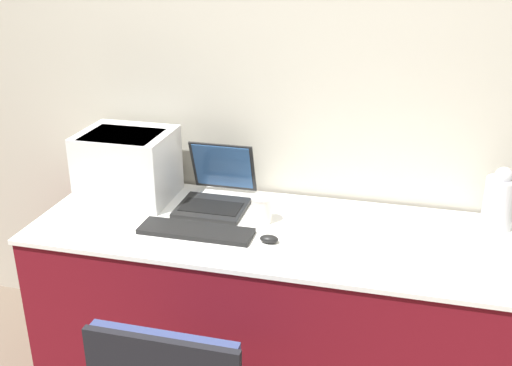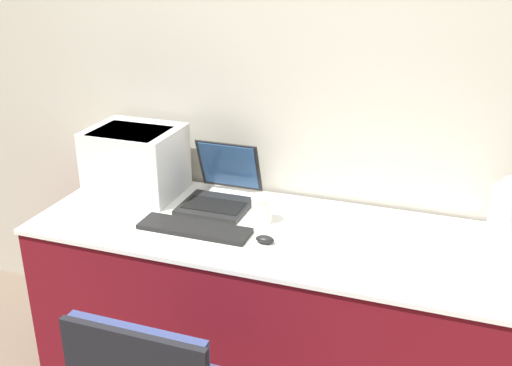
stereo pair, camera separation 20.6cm
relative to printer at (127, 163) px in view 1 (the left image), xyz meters
name	(u,v)px [view 1 (the left image)]	position (x,y,z in m)	size (l,w,h in m)	color
wall_back	(297,82)	(0.72, 0.26, 0.35)	(8.00, 0.05, 2.60)	#B7B2A3
table	(275,308)	(0.72, -0.15, -0.56)	(2.02, 0.73, 0.78)	maroon
printer	(127,163)	(0.00, 0.00, 0.00)	(0.40, 0.33, 0.31)	silver
laptop_left	(216,192)	(0.41, 0.02, -0.11)	(0.30, 0.35, 0.26)	black
external_keyboard	(196,231)	(0.42, -0.27, -0.16)	(0.47, 0.14, 0.02)	black
coffee_cup	(261,209)	(0.65, -0.11, -0.11)	(0.09, 0.09, 0.12)	white
mouse	(270,239)	(0.73, -0.28, -0.15)	(0.08, 0.05, 0.03)	black
metal_pitcher	(499,201)	(1.60, 0.08, -0.05)	(0.13, 0.13, 0.27)	silver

